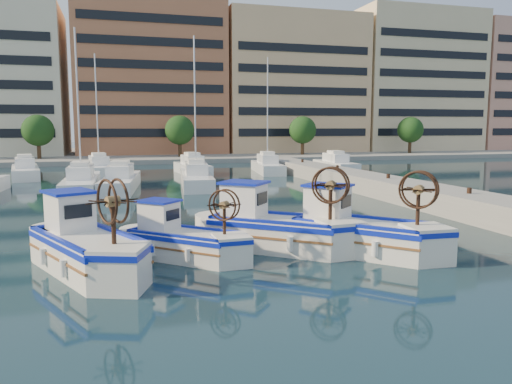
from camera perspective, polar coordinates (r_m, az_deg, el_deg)
name	(u,v)px	position (r m, az deg, el deg)	size (l,w,h in m)	color
ground	(260,265)	(16.88, 0.46, -8.39)	(300.00, 300.00, 0.00)	#1A3644
quay	(444,200)	(29.66, 20.71, -0.81)	(3.00, 60.00, 1.20)	gray
waterfront	(203,86)	(82.06, -6.12, 11.92)	(180.00, 40.00, 25.60)	gray
yacht_marina	(134,176)	(43.38, -13.75, 1.82)	(37.44, 22.04, 11.50)	white
fishing_boat_a	(85,245)	(16.93, -18.96, -5.70)	(3.92, 5.26, 3.17)	white
fishing_boat_b	(182,239)	(17.78, -8.51, -5.31)	(4.01, 3.89, 2.57)	white
fishing_boat_c	(273,226)	(18.88, 1.95, -3.93)	(5.13, 4.74, 3.22)	white
fishing_boat_d	(357,230)	(18.66, 11.44, -4.27)	(4.76, 4.93, 3.15)	white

